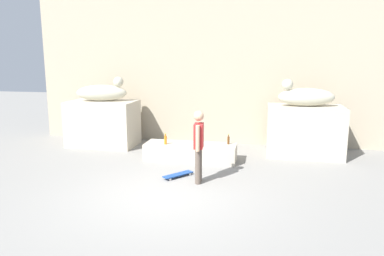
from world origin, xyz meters
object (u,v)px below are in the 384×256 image
skater (199,143)px  skateboard (178,175)px  bottle_orange (165,140)px  statue_reclining_right (305,96)px  statue_reclining_left (103,92)px  bottle_brown (228,140)px

skater → skateboard: size_ratio=2.23×
skater → bottle_orange: bearing=33.4°
skateboard → skater: bearing=-76.9°
statue_reclining_right → bottle_orange: statue_reclining_right is taller
statue_reclining_left → bottle_brown: statue_reclining_left is taller
statue_reclining_right → skateboard: bearing=33.5°
statue_reclining_left → bottle_brown: 4.43m
skateboard → bottle_brown: bearing=6.4°
skater → bottle_brown: 1.99m
skater → skateboard: skater is taller
statue_reclining_left → skater: statue_reclining_left is taller
bottle_orange → skater: bearing=-51.9°
statue_reclining_right → bottle_orange: 4.18m
skater → bottle_brown: size_ratio=5.89×
statue_reclining_right → skater: (-2.56, -2.93, -0.82)m
statue_reclining_left → skateboard: statue_reclining_left is taller
skateboard → bottle_brown: size_ratio=2.65×
statue_reclining_left → bottle_brown: bearing=-26.4°
statue_reclining_right → skater: 3.98m
statue_reclining_left → bottle_orange: statue_reclining_left is taller
skateboard → bottle_orange: bearing=66.1°
skater → bottle_orange: (-1.21, 1.55, -0.32)m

